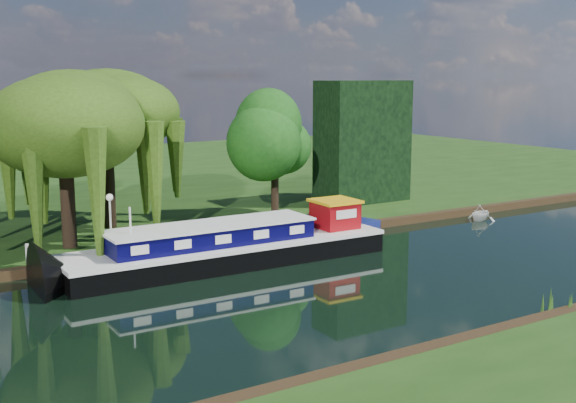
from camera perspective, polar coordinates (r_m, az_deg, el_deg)
ground at (r=27.70m, az=-7.74°, el=-8.63°), size 120.00×120.00×0.00m
far_bank at (r=59.59m, az=-21.42°, el=0.99°), size 120.00×52.00×0.45m
dutch_barge at (r=34.08m, az=-4.54°, el=-3.59°), size 15.80×3.78×3.32m
narrowboat at (r=37.71m, az=1.41°, el=-2.67°), size 10.77×4.36×1.55m
white_cruiser at (r=45.89m, az=14.94°, el=-1.43°), size 2.59×2.41×1.11m
willow_left at (r=36.26m, az=-17.29°, el=5.62°), size 6.76×6.76×8.10m
willow_right at (r=40.63m, az=-14.20°, el=5.94°), size 6.43×6.43×7.83m
tree_far_right at (r=43.22m, az=-1.06°, el=4.84°), size 3.98×3.98×6.51m
conifer_hedge at (r=48.42m, az=5.91°, el=4.75°), size 6.00×3.00×8.00m
lamppost at (r=36.82m, az=-13.90°, el=-0.30°), size 0.36×0.36×2.56m
mooring_posts at (r=34.85m, az=-14.27°, el=-3.36°), size 19.16×0.16×1.00m
reeds_near at (r=25.42m, az=14.22°, el=-9.27°), size 33.70×1.50×1.10m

